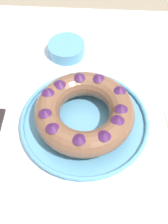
% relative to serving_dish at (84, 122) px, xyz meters
% --- Properties ---
extents(ground_plane, '(8.00, 8.00, 0.00)m').
position_rel_serving_dish_xyz_m(ground_plane, '(0.00, -0.01, -0.74)').
color(ground_plane, gray).
extents(dining_table, '(1.47, 1.07, 0.72)m').
position_rel_serving_dish_xyz_m(dining_table, '(0.00, -0.01, -0.09)').
color(dining_table, silver).
rests_on(dining_table, ground_plane).
extents(serving_dish, '(0.36, 0.36, 0.02)m').
position_rel_serving_dish_xyz_m(serving_dish, '(0.00, 0.00, 0.00)').
color(serving_dish, '#518EB2').
rests_on(serving_dish, dining_table).
extents(bundt_cake, '(0.27, 0.27, 0.08)m').
position_rel_serving_dish_xyz_m(bundt_cake, '(0.00, -0.00, 0.05)').
color(bundt_cake, brown).
rests_on(bundt_cake, serving_dish).
extents(cake_knife, '(0.02, 0.19, 0.01)m').
position_rel_serving_dish_xyz_m(cake_knife, '(-0.24, 0.03, -0.01)').
color(cake_knife, black).
rests_on(cake_knife, dining_table).
extents(side_bowl, '(0.12, 0.12, 0.04)m').
position_rel_serving_dish_xyz_m(side_bowl, '(-0.07, 0.28, 0.01)').
color(side_bowl, '#518EB2').
rests_on(side_bowl, dining_table).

